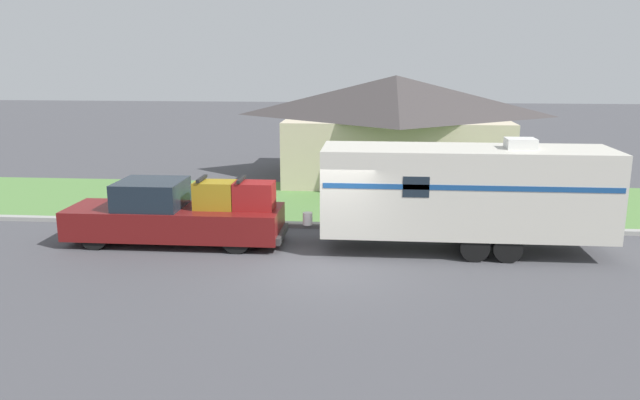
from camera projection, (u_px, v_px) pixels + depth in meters
The scene contains 7 objects.
ground_plane at pixel (326, 265), 16.61m from camera, with size 120.00×120.00×0.00m, color #47474C.
curb_strip at pixel (335, 225), 20.23m from camera, with size 80.00×0.30×0.14m.
lawn_strip at pixel (341, 202), 23.79m from camera, with size 80.00×7.00×0.03m.
house_across_street at pixel (395, 125), 28.26m from camera, with size 10.22×7.90×4.60m.
pickup_truck at pixel (177, 215), 18.39m from camera, with size 6.40×1.96×2.01m.
travel_trailer at pixel (465, 191), 17.49m from camera, with size 9.00×2.24×3.25m.
mailbox at pixel (212, 192), 20.98m from camera, with size 0.48×0.20×1.25m.
Camera 1 is at (1.21, -15.74, 5.44)m, focal length 35.00 mm.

